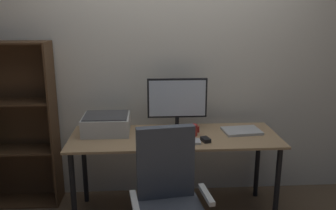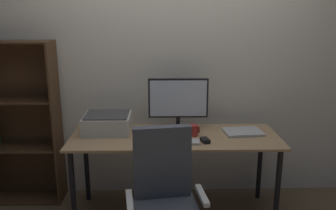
# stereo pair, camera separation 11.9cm
# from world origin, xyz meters

# --- Properties ---
(back_wall) EXTENTS (6.40, 0.10, 2.60)m
(back_wall) POSITION_xyz_m (0.00, 0.49, 1.30)
(back_wall) COLOR silver
(back_wall) RESTS_ON ground
(desk) EXTENTS (1.77, 0.64, 0.74)m
(desk) POSITION_xyz_m (0.00, 0.00, 0.66)
(desk) COLOR tan
(desk) RESTS_ON ground
(monitor) EXTENTS (0.53, 0.20, 0.46)m
(monitor) POSITION_xyz_m (0.04, 0.18, 1.00)
(monitor) COLOR black
(monitor) RESTS_ON desk
(keyboard) EXTENTS (0.29, 0.11, 0.02)m
(keyboard) POSITION_xyz_m (0.05, -0.17, 0.75)
(keyboard) COLOR #B7BABC
(keyboard) RESTS_ON desk
(mouse) EXTENTS (0.08, 0.11, 0.03)m
(mouse) POSITION_xyz_m (0.24, -0.15, 0.76)
(mouse) COLOR black
(mouse) RESTS_ON desk
(coffee_mug) EXTENTS (0.09, 0.07, 0.10)m
(coffee_mug) POSITION_xyz_m (0.16, 0.00, 0.79)
(coffee_mug) COLOR #B72D28
(coffee_mug) RESTS_ON desk
(laptop) EXTENTS (0.34, 0.26, 0.02)m
(laptop) POSITION_xyz_m (0.60, 0.06, 0.75)
(laptop) COLOR #B7BABC
(laptop) RESTS_ON desk
(printer) EXTENTS (0.40, 0.34, 0.16)m
(printer) POSITION_xyz_m (-0.59, 0.12, 0.82)
(printer) COLOR silver
(printer) RESTS_ON desk
(office_chair) EXTENTS (0.55, 0.54, 1.01)m
(office_chair) POSITION_xyz_m (-0.09, -0.70, 0.46)
(office_chair) COLOR silver
(office_chair) RESTS_ON ground
(bookshelf) EXTENTS (0.72, 0.28, 1.52)m
(bookshelf) POSITION_xyz_m (-1.45, 0.32, 0.75)
(bookshelf) COLOR #4C331E
(bookshelf) RESTS_ON ground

